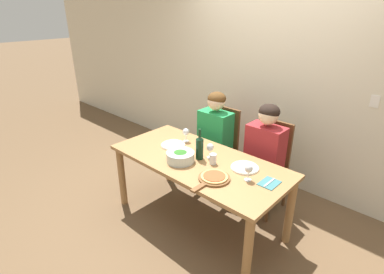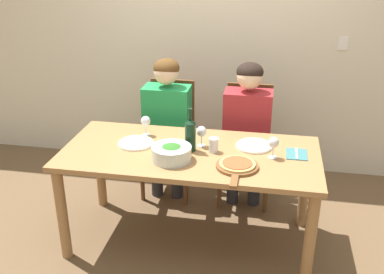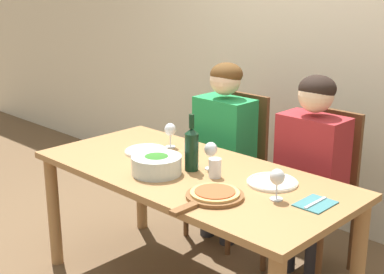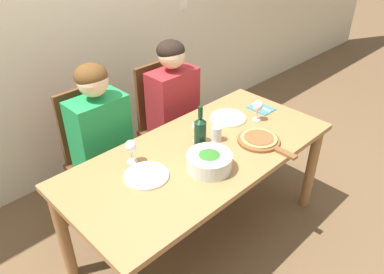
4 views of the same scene
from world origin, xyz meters
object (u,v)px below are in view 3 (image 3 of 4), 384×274
Objects in this scene: fork_on_napkin at (315,204)px; water_tumbler at (215,168)px; person_man at (310,159)px; pizza_on_board at (214,195)px; dinner_plate_right at (272,182)px; wine_bottle at (192,148)px; broccoli_bowl at (157,164)px; chair_right at (319,189)px; wine_glass_centre at (211,151)px; person_woman at (223,136)px; wine_glass_right at (277,179)px; wine_glass_left at (170,131)px; chair_left at (234,163)px; dinner_plate_left at (147,151)px.

water_tumbler is at bearing -174.11° from fork_on_napkin.
pizza_on_board is (-0.01, -0.82, 0.02)m from person_man.
pizza_on_board reaches higher than dinner_plate_right.
wine_bottle is 0.74× the size of pizza_on_board.
chair_right is at bearing 63.89° from broccoli_bowl.
dinner_plate_right is at bearing 75.70° from pizza_on_board.
pizza_on_board is 2.74× the size of wine_glass_centre.
wine_bottle is 1.20× the size of dinner_plate_right.
person_woman is 1.09m from wine_glass_right.
wine_bottle is at bearing 59.98° from broccoli_bowl.
broccoli_bowl is at bearing -149.86° from dinner_plate_right.
chair_right is 6.48× the size of wine_glass_right.
broccoli_bowl reaches higher than water_tumbler.
wine_glass_left reaches higher than fork_on_napkin.
chair_left is at bearing 139.38° from wine_glass_right.
pizza_on_board is at bearing -51.34° from person_woman.
wine_glass_left reaches higher than water_tumbler.
wine_glass_left reaches higher than dinner_plate_left.
wine_bottle reaches higher than wine_glass_centre.
chair_left is 0.63m from wine_glass_left.
chair_right is 0.85m from wine_glass_right.
dinner_plate_right is at bearing -38.75° from chair_left.
wine_glass_right is at bearing -2.75° from dinner_plate_left.
pizza_on_board is at bearing -55.03° from chair_left.
chair_left reaches higher than wine_glass_left.
dinner_plate_left is at bearing 175.75° from wine_bottle.
person_woman reaches higher than dinner_plate_left.
wine_glass_centre is at bearing 168.85° from wine_glass_right.
dinner_plate_left reaches higher than fork_on_napkin.
person_man is (0.66, 0.00, 0.00)m from person_woman.
broccoli_bowl is at bearing -76.22° from chair_left.
person_woman is (0.00, -0.12, 0.22)m from chair_left.
fork_on_napkin is at bearing -28.02° from person_woman.
broccoli_bowl reaches higher than fork_on_napkin.
chair_left is at bearing 147.12° from fork_on_napkin.
water_tumbler is (-0.19, -0.73, 0.27)m from chair_right.
chair_left reaches higher than fork_on_napkin.
wine_glass_right is (0.88, -0.75, 0.33)m from chair_left.
wine_glass_right and wine_glass_centre have the same top height.
person_woman is at bearing -169.88° from chair_right.
wine_glass_left is (-0.37, 0.20, -0.02)m from wine_bottle.
dinner_plate_right is 0.30m from fork_on_napkin.
fork_on_napkin is (0.37, -0.67, 0.23)m from chair_right.
wine_glass_right is 0.41m from water_tumbler.
chair_left is at bearing 169.88° from person_man.
person_man reaches higher than dinner_plate_right.
wine_bottle is 0.41m from pizza_on_board.
wine_bottle is 0.42m from wine_glass_left.
chair_left is 9.80× the size of water_tumbler.
person_man is at bearing 0.00° from person_woman.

